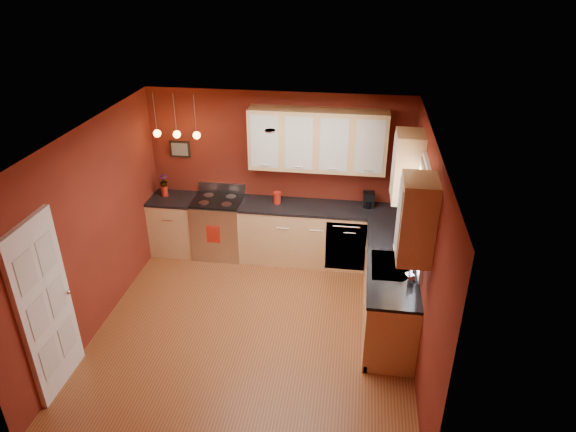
# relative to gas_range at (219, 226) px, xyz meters

# --- Properties ---
(floor) EXTENTS (4.20, 4.20, 0.00)m
(floor) POSITION_rel_gas_range_xyz_m (0.92, -1.80, -0.48)
(floor) COLOR #98532C
(floor) RESTS_ON ground
(ceiling) EXTENTS (4.00, 4.20, 0.02)m
(ceiling) POSITION_rel_gas_range_xyz_m (0.92, -1.80, 2.12)
(ceiling) COLOR white
(ceiling) RESTS_ON wall_back
(wall_back) EXTENTS (4.00, 0.02, 2.60)m
(wall_back) POSITION_rel_gas_range_xyz_m (0.92, 0.30, 0.82)
(wall_back) COLOR maroon
(wall_back) RESTS_ON floor
(wall_front) EXTENTS (4.00, 0.02, 2.60)m
(wall_front) POSITION_rel_gas_range_xyz_m (0.92, -3.90, 0.82)
(wall_front) COLOR maroon
(wall_front) RESTS_ON floor
(wall_left) EXTENTS (0.02, 4.20, 2.60)m
(wall_left) POSITION_rel_gas_range_xyz_m (-1.08, -1.80, 0.82)
(wall_left) COLOR maroon
(wall_left) RESTS_ON floor
(wall_right) EXTENTS (0.02, 4.20, 2.60)m
(wall_right) POSITION_rel_gas_range_xyz_m (2.92, -1.80, 0.82)
(wall_right) COLOR maroon
(wall_right) RESTS_ON floor
(base_cabinets_back_left) EXTENTS (0.70, 0.60, 0.90)m
(base_cabinets_back_left) POSITION_rel_gas_range_xyz_m (-0.73, -0.00, -0.03)
(base_cabinets_back_left) COLOR #DCB076
(base_cabinets_back_left) RESTS_ON floor
(base_cabinets_back_right) EXTENTS (2.54, 0.60, 0.90)m
(base_cabinets_back_right) POSITION_rel_gas_range_xyz_m (1.65, -0.00, -0.03)
(base_cabinets_back_right) COLOR #DCB076
(base_cabinets_back_right) RESTS_ON floor
(base_cabinets_right) EXTENTS (0.60, 2.10, 0.90)m
(base_cabinets_right) POSITION_rel_gas_range_xyz_m (2.62, -1.35, -0.03)
(base_cabinets_right) COLOR #DCB076
(base_cabinets_right) RESTS_ON floor
(counter_back_left) EXTENTS (0.70, 0.62, 0.04)m
(counter_back_left) POSITION_rel_gas_range_xyz_m (-0.73, -0.00, 0.44)
(counter_back_left) COLOR black
(counter_back_left) RESTS_ON base_cabinets_back_left
(counter_back_right) EXTENTS (2.54, 0.62, 0.04)m
(counter_back_right) POSITION_rel_gas_range_xyz_m (1.65, -0.00, 0.44)
(counter_back_right) COLOR black
(counter_back_right) RESTS_ON base_cabinets_back_right
(counter_right) EXTENTS (0.62, 2.10, 0.04)m
(counter_right) POSITION_rel_gas_range_xyz_m (2.62, -1.35, 0.44)
(counter_right) COLOR black
(counter_right) RESTS_ON base_cabinets_right
(gas_range) EXTENTS (0.76, 0.64, 1.11)m
(gas_range) POSITION_rel_gas_range_xyz_m (0.00, 0.00, 0.00)
(gas_range) COLOR silver
(gas_range) RESTS_ON floor
(dishwasher_front) EXTENTS (0.60, 0.02, 0.80)m
(dishwasher_front) POSITION_rel_gas_range_xyz_m (2.02, -0.29, -0.03)
(dishwasher_front) COLOR silver
(dishwasher_front) RESTS_ON base_cabinets_back_right
(sink) EXTENTS (0.50, 0.70, 0.33)m
(sink) POSITION_rel_gas_range_xyz_m (2.62, -1.50, 0.43)
(sink) COLOR gray
(sink) RESTS_ON counter_right
(window) EXTENTS (0.06, 1.02, 1.22)m
(window) POSITION_rel_gas_range_xyz_m (2.89, -1.50, 1.21)
(window) COLOR white
(window) RESTS_ON wall_right
(door_left_wall) EXTENTS (0.12, 0.82, 2.05)m
(door_left_wall) POSITION_rel_gas_range_xyz_m (-1.05, -3.00, 0.54)
(door_left_wall) COLOR white
(door_left_wall) RESTS_ON floor
(upper_cabinets_back) EXTENTS (2.00, 0.35, 0.90)m
(upper_cabinets_back) POSITION_rel_gas_range_xyz_m (1.52, 0.12, 1.47)
(upper_cabinets_back) COLOR #DCB076
(upper_cabinets_back) RESTS_ON wall_back
(upper_cabinets_right) EXTENTS (0.35, 1.95, 0.90)m
(upper_cabinets_right) POSITION_rel_gas_range_xyz_m (2.75, -1.48, 1.47)
(upper_cabinets_right) COLOR #DCB076
(upper_cabinets_right) RESTS_ON wall_right
(wall_picture) EXTENTS (0.32, 0.03, 0.26)m
(wall_picture) POSITION_rel_gas_range_xyz_m (-0.63, 0.28, 1.17)
(wall_picture) COLOR black
(wall_picture) RESTS_ON wall_back
(pendant_lights) EXTENTS (0.71, 0.11, 0.66)m
(pendant_lights) POSITION_rel_gas_range_xyz_m (-0.53, -0.05, 1.53)
(pendant_lights) COLOR gray
(pendant_lights) RESTS_ON ceiling
(red_canister) EXTENTS (0.12, 0.12, 0.18)m
(red_canister) POSITION_rel_gas_range_xyz_m (0.93, 0.04, 0.55)
(red_canister) COLOR #B32113
(red_canister) RESTS_ON counter_back_right
(red_vase) EXTENTS (0.10, 0.10, 0.17)m
(red_vase) POSITION_rel_gas_range_xyz_m (-0.87, 0.06, 0.54)
(red_vase) COLOR #B32113
(red_vase) RESTS_ON counter_back_left
(flowers) EXTENTS (0.16, 0.16, 0.21)m
(flowers) POSITION_rel_gas_range_xyz_m (-0.87, 0.06, 0.71)
(flowers) COLOR #B32113
(flowers) RESTS_ON red_vase
(coffee_maker) EXTENTS (0.17, 0.17, 0.24)m
(coffee_maker) POSITION_rel_gas_range_xyz_m (2.32, 0.11, 0.57)
(coffee_maker) COLOR black
(coffee_maker) RESTS_ON counter_back_right
(soap_pump) EXTENTS (0.12, 0.12, 0.20)m
(soap_pump) POSITION_rel_gas_range_xyz_m (2.79, -1.87, 0.56)
(soap_pump) COLOR silver
(soap_pump) RESTS_ON counter_right
(dish_towel) EXTENTS (0.21, 0.01, 0.29)m
(dish_towel) POSITION_rel_gas_range_xyz_m (-0.01, -0.33, 0.04)
(dish_towel) COLOR #B32113
(dish_towel) RESTS_ON gas_range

